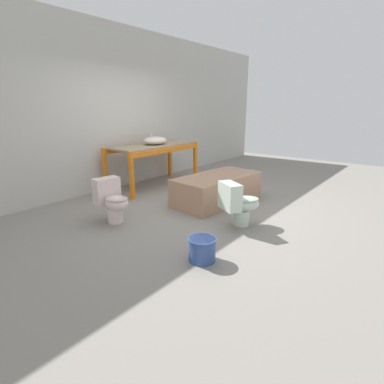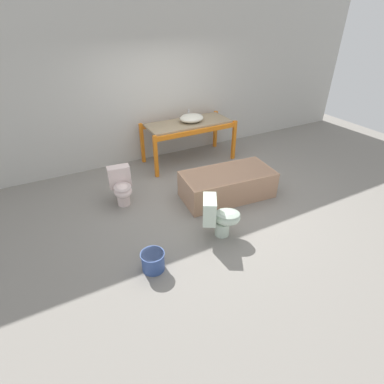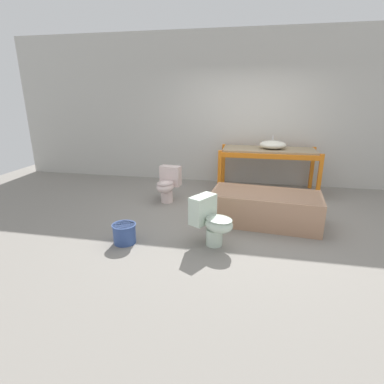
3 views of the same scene
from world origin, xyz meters
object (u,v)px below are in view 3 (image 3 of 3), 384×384
object	(u,v)px
sink_basin	(273,145)
toilet_near	(168,184)
bathtub_main	(265,206)
toilet_far	(211,220)
bucket_white	(124,233)

from	to	relation	value
sink_basin	toilet_near	xyz separation A→B (m)	(-1.90, -1.00, -0.63)
bathtub_main	toilet_near	xyz separation A→B (m)	(-1.75, 0.68, 0.06)
toilet_near	toilet_far	size ratio (longest dim) A/B	0.98
bathtub_main	bucket_white	xyz separation A→B (m)	(-1.86, -1.06, -0.14)
sink_basin	bucket_white	size ratio (longest dim) A/B	1.64
bathtub_main	toilet_near	bearing A→B (deg)	164.21
sink_basin	toilet_far	world-z (taller)	sink_basin
sink_basin	bathtub_main	distance (m)	1.82
bathtub_main	toilet_far	distance (m)	1.12
toilet_far	sink_basin	bearing A→B (deg)	11.08
sink_basin	toilet_far	distance (m)	2.75
toilet_far	bucket_white	size ratio (longest dim) A/B	2.05
sink_basin	toilet_near	size ratio (longest dim) A/B	0.81
sink_basin	toilet_far	bearing A→B (deg)	-109.00
bathtub_main	sink_basin	bearing A→B (deg)	90.23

